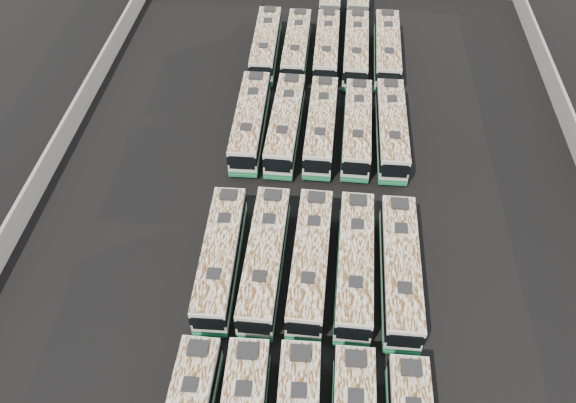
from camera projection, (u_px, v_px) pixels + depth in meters
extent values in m
plane|color=black|center=(314.00, 208.00, 44.74)|extent=(140.00, 140.00, 0.00)
cube|color=slate|center=(38.00, 182.00, 45.24)|extent=(0.30, 73.20, 2.20)
cube|color=black|center=(190.00, 384.00, 31.58)|extent=(0.89, 0.89, 0.13)
cube|color=black|center=(198.00, 348.00, 33.05)|extent=(1.21, 1.03, 0.24)
cylinder|color=black|center=(183.00, 384.00, 34.24)|extent=(0.27, 0.93, 0.92)
cylinder|color=black|center=(215.00, 387.00, 34.11)|extent=(0.27, 0.93, 0.92)
cube|color=black|center=(243.00, 388.00, 31.32)|extent=(0.93, 0.93, 0.13)
cube|color=black|center=(248.00, 351.00, 32.84)|extent=(1.26, 1.08, 0.25)
cylinder|color=black|center=(231.00, 388.00, 34.04)|extent=(0.29, 0.96, 0.95)
cylinder|color=black|center=(265.00, 390.00, 33.96)|extent=(0.29, 0.96, 0.95)
cube|color=black|center=(299.00, 390.00, 31.31)|extent=(0.91, 0.91, 0.13)
cube|color=black|center=(301.00, 353.00, 32.80)|extent=(1.24, 1.05, 0.24)
cylinder|color=black|center=(283.00, 390.00, 33.98)|extent=(0.28, 0.94, 0.94)
cylinder|color=black|center=(316.00, 392.00, 33.89)|extent=(0.28, 0.94, 0.94)
cube|color=black|center=(356.00, 396.00, 31.08)|extent=(0.89, 0.89, 0.13)
cube|color=black|center=(356.00, 359.00, 32.57)|extent=(1.21, 1.03, 0.24)
cylinder|color=black|center=(335.00, 395.00, 33.76)|extent=(0.26, 0.93, 0.93)
cylinder|color=black|center=(369.00, 398.00, 33.65)|extent=(0.26, 0.93, 0.93)
cube|color=black|center=(411.00, 368.00, 32.25)|extent=(1.19, 1.01, 0.24)
cylinder|color=black|center=(389.00, 403.00, 33.42)|extent=(0.26, 0.91, 0.91)
cube|color=silver|center=(221.00, 257.00, 39.45)|extent=(2.56, 11.14, 2.54)
cube|color=#1E774B|center=(222.00, 265.00, 40.13)|extent=(2.61, 11.19, 0.39)
cube|color=black|center=(220.00, 253.00, 39.14)|extent=(2.62, 11.21, 0.85)
cube|color=black|center=(208.00, 324.00, 35.45)|extent=(2.03, 0.11, 1.34)
cube|color=#1E774B|center=(210.00, 335.00, 36.48)|extent=(2.31, 0.15, 0.26)
cube|color=silver|center=(219.00, 245.00, 38.50)|extent=(2.51, 10.92, 0.06)
cube|color=black|center=(214.00, 273.00, 36.77)|extent=(0.90, 0.90, 0.13)
cube|color=black|center=(224.00, 218.00, 40.09)|extent=(0.90, 0.90, 0.13)
cube|color=black|center=(228.00, 195.00, 41.56)|extent=(1.22, 1.04, 0.24)
cylinder|color=black|center=(200.00, 308.00, 37.91)|extent=(0.28, 0.93, 0.92)
cylinder|color=black|center=(229.00, 310.00, 37.82)|extent=(0.28, 0.93, 0.92)
cylinder|color=black|center=(216.00, 228.00, 42.73)|extent=(0.28, 0.93, 0.92)
cylinder|color=black|center=(242.00, 229.00, 42.65)|extent=(0.28, 0.93, 0.92)
cube|color=silver|center=(265.00, 259.00, 39.29)|extent=(2.52, 11.40, 2.61)
cube|color=#1E774B|center=(265.00, 267.00, 39.99)|extent=(2.57, 11.45, 0.40)
cube|color=black|center=(265.00, 255.00, 38.97)|extent=(2.58, 11.46, 0.87)
cube|color=black|center=(253.00, 328.00, 35.20)|extent=(2.09, 0.09, 1.37)
cube|color=#1E774B|center=(254.00, 340.00, 36.26)|extent=(2.37, 0.13, 0.27)
cube|color=silver|center=(264.00, 247.00, 38.31)|extent=(2.47, 11.17, 0.07)
cube|color=black|center=(260.00, 276.00, 36.55)|extent=(0.91, 0.91, 0.13)
cube|color=black|center=(269.00, 218.00, 39.94)|extent=(0.91, 0.91, 0.13)
cube|color=black|center=(273.00, 195.00, 41.45)|extent=(1.25, 1.06, 0.25)
cylinder|color=black|center=(244.00, 311.00, 37.74)|extent=(0.28, 0.95, 0.95)
cylinder|color=black|center=(274.00, 313.00, 37.60)|extent=(0.28, 0.95, 0.95)
cylinder|color=black|center=(258.00, 229.00, 42.67)|extent=(0.28, 0.95, 0.95)
cylinder|color=black|center=(285.00, 231.00, 42.54)|extent=(0.28, 0.95, 0.95)
cube|color=silver|center=(310.00, 260.00, 39.20)|extent=(2.62, 11.31, 2.58)
cube|color=#1E774B|center=(310.00, 268.00, 39.89)|extent=(2.67, 11.36, 0.39)
cube|color=black|center=(311.00, 257.00, 38.89)|extent=(2.68, 11.37, 0.86)
cube|color=black|center=(303.00, 329.00, 35.16)|extent=(2.06, 0.11, 1.36)
cube|color=#1E774B|center=(303.00, 341.00, 36.21)|extent=(2.35, 0.16, 0.26)
cube|color=silver|center=(311.00, 249.00, 38.24)|extent=(2.56, 11.08, 0.07)
cube|color=black|center=(308.00, 278.00, 36.49)|extent=(0.91, 0.91, 0.13)
cube|color=black|center=(314.00, 221.00, 39.85)|extent=(0.91, 0.91, 0.13)
cube|color=black|center=(316.00, 197.00, 41.33)|extent=(1.24, 1.06, 0.24)
cylinder|color=black|center=(291.00, 312.00, 37.68)|extent=(0.29, 0.94, 0.94)
cylinder|color=black|center=(320.00, 315.00, 37.53)|extent=(0.29, 0.94, 0.94)
cylinder|color=black|center=(301.00, 230.00, 42.56)|extent=(0.29, 0.94, 0.94)
cylinder|color=black|center=(327.00, 233.00, 42.41)|extent=(0.29, 0.94, 0.94)
cube|color=silver|center=(355.00, 264.00, 38.98)|extent=(2.57, 11.34, 2.59)
cube|color=#1E774B|center=(354.00, 272.00, 39.68)|extent=(2.62, 11.39, 0.40)
cube|color=black|center=(355.00, 260.00, 38.67)|extent=(2.64, 11.40, 0.87)
cube|color=black|center=(353.00, 334.00, 34.92)|extent=(2.07, 0.10, 1.36)
cube|color=#1E774B|center=(351.00, 345.00, 35.98)|extent=(2.35, 0.15, 0.26)
cube|color=silver|center=(356.00, 252.00, 38.01)|extent=(2.52, 11.11, 0.07)
cube|color=black|center=(356.00, 282.00, 36.26)|extent=(0.91, 0.91, 0.13)
cube|color=black|center=(357.00, 224.00, 39.63)|extent=(0.91, 0.91, 0.13)
cube|color=black|center=(358.00, 200.00, 41.12)|extent=(1.24, 1.06, 0.24)
cylinder|color=black|center=(337.00, 316.00, 37.45)|extent=(0.28, 0.95, 0.94)
cylinder|color=black|center=(367.00, 319.00, 37.31)|extent=(0.28, 0.95, 0.94)
cylinder|color=black|center=(341.00, 234.00, 42.35)|extent=(0.28, 0.95, 0.94)
cylinder|color=black|center=(368.00, 236.00, 42.20)|extent=(0.28, 0.95, 0.94)
cube|color=silver|center=(400.00, 269.00, 38.66)|extent=(2.44, 11.44, 2.62)
cube|color=#1E774B|center=(398.00, 277.00, 39.36)|extent=(2.49, 11.49, 0.40)
cube|color=black|center=(401.00, 265.00, 38.34)|extent=(2.50, 11.50, 0.88)
cube|color=black|center=(405.00, 342.00, 34.55)|extent=(2.09, 0.07, 1.38)
cube|color=#1E774B|center=(401.00, 353.00, 35.61)|extent=(2.38, 0.11, 0.27)
cube|color=silver|center=(403.00, 257.00, 37.68)|extent=(2.39, 11.21, 0.07)
cube|color=black|center=(405.00, 288.00, 35.91)|extent=(0.91, 0.91, 0.13)
cube|color=black|center=(401.00, 228.00, 39.32)|extent=(0.91, 0.91, 0.13)
cube|color=black|center=(400.00, 204.00, 40.83)|extent=(1.24, 1.05, 0.25)
cylinder|color=black|center=(384.00, 323.00, 37.10)|extent=(0.27, 0.95, 0.95)
cylinder|color=black|center=(415.00, 326.00, 36.97)|extent=(0.27, 0.95, 0.95)
cylinder|color=black|center=(382.00, 238.00, 42.06)|extent=(0.27, 0.95, 0.95)
cylinder|color=black|center=(409.00, 240.00, 41.93)|extent=(0.27, 0.95, 0.95)
cube|color=silver|center=(250.00, 121.00, 49.61)|extent=(2.52, 11.44, 2.62)
cube|color=#1E774B|center=(251.00, 130.00, 50.31)|extent=(2.57, 11.49, 0.40)
cube|color=black|center=(250.00, 117.00, 49.30)|extent=(2.58, 11.50, 0.88)
cube|color=black|center=(242.00, 163.00, 45.50)|extent=(2.09, 0.09, 1.38)
cube|color=#1E774B|center=(243.00, 176.00, 46.56)|extent=(2.38, 0.13, 0.27)
cube|color=silver|center=(250.00, 109.00, 48.63)|extent=(2.46, 11.21, 0.07)
cube|color=black|center=(246.00, 127.00, 46.86)|extent=(0.91, 0.91, 0.13)
cube|color=black|center=(253.00, 91.00, 50.27)|extent=(0.91, 0.91, 0.13)
cube|color=black|center=(256.00, 76.00, 51.79)|extent=(1.25, 1.06, 0.25)
cylinder|color=black|center=(234.00, 158.00, 48.04)|extent=(0.28, 0.95, 0.95)
cylinder|color=black|center=(258.00, 160.00, 47.93)|extent=(0.28, 0.95, 0.95)
cylinder|color=black|center=(245.00, 106.00, 53.00)|extent=(0.28, 0.95, 0.95)
cylinder|color=black|center=(266.00, 107.00, 52.90)|extent=(0.28, 0.95, 0.95)
cube|color=silver|center=(286.00, 124.00, 49.38)|extent=(2.67, 11.48, 2.62)
cube|color=#1E774B|center=(286.00, 132.00, 50.08)|extent=(2.72, 11.54, 0.40)
cube|color=black|center=(285.00, 120.00, 49.06)|extent=(2.73, 11.55, 0.88)
cube|color=black|center=(277.00, 166.00, 45.27)|extent=(2.10, 0.11, 1.38)
cube|color=#1E774B|center=(278.00, 178.00, 46.34)|extent=(2.38, 0.16, 0.27)
cube|color=silver|center=(285.00, 112.00, 48.40)|extent=(2.62, 11.25, 0.07)
cube|color=black|center=(282.00, 129.00, 46.63)|extent=(0.93, 0.93, 0.13)
cube|color=black|center=(289.00, 93.00, 50.03)|extent=(0.93, 0.93, 0.13)
cube|color=black|center=(291.00, 78.00, 51.54)|extent=(1.26, 1.08, 0.25)
cylinder|color=black|center=(269.00, 161.00, 47.83)|extent=(0.29, 0.96, 0.95)
cylinder|color=black|center=(293.00, 163.00, 47.68)|extent=(0.29, 0.96, 0.95)
cylinder|color=black|center=(279.00, 108.00, 52.78)|extent=(0.29, 0.96, 0.95)
cylinder|color=black|center=(301.00, 110.00, 52.63)|extent=(0.29, 0.96, 0.95)
cube|color=silver|center=(321.00, 126.00, 49.27)|extent=(2.55, 11.19, 2.55)
cube|color=#1E774B|center=(321.00, 134.00, 49.95)|extent=(2.60, 11.24, 0.39)
cube|color=black|center=(321.00, 122.00, 48.96)|extent=(2.61, 11.25, 0.85)
cube|color=black|center=(317.00, 167.00, 45.26)|extent=(2.04, 0.10, 1.35)
cube|color=#1E774B|center=(316.00, 179.00, 46.30)|extent=(2.32, 0.15, 0.26)
cube|color=silver|center=(322.00, 114.00, 48.31)|extent=(2.50, 10.96, 0.07)
cube|color=black|center=(320.00, 131.00, 46.58)|extent=(0.90, 0.90, 0.13)
cube|color=black|center=(324.00, 96.00, 49.90)|extent=(0.90, 0.90, 0.13)
cube|color=black|center=(325.00, 81.00, 51.38)|extent=(1.23, 1.05, 0.24)
cylinder|color=black|center=(306.00, 162.00, 47.76)|extent=(0.28, 0.93, 0.93)
cylinder|color=black|center=(329.00, 163.00, 47.61)|extent=(0.28, 0.93, 0.93)
cylinder|color=black|center=(312.00, 110.00, 52.59)|extent=(0.28, 0.93, 0.93)
cylinder|color=black|center=(334.00, 112.00, 52.44)|extent=(0.28, 0.93, 0.93)
cube|color=silver|center=(357.00, 128.00, 49.09)|extent=(2.52, 11.03, 2.52)
cube|color=#1E774B|center=(356.00, 136.00, 49.77)|extent=(2.57, 11.08, 0.38)
cube|color=black|center=(357.00, 124.00, 48.79)|extent=(2.58, 11.09, 0.84)
cube|color=black|center=(356.00, 169.00, 45.14)|extent=(2.01, 0.10, 1.33)
cube|color=#1E774B|center=(354.00, 181.00, 46.17)|extent=(2.29, 0.15, 0.26)
cube|color=silver|center=(358.00, 116.00, 48.15)|extent=(2.47, 10.81, 0.06)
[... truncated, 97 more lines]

